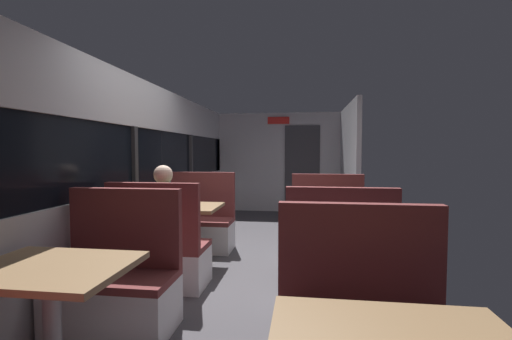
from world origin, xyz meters
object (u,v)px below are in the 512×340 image
at_px(bench_rear_aisle_facing_end, 339,270).
at_px(coffee_cup_primary, 170,202).
at_px(bench_mid_window_facing_entry, 200,226).
at_px(seated_passenger, 163,234).
at_px(dining_table_rear_aisle, 333,221).
at_px(bench_rear_aisle_facing_entry, 328,234).
at_px(dining_table_mid_window, 183,214).
at_px(bench_mid_window_facing_end, 160,255).
at_px(dining_table_near_window, 51,282).
at_px(bench_near_window_facing_entry, 116,288).

bearing_deg(bench_rear_aisle_facing_end, coffee_cup_primary, 155.66).
bearing_deg(bench_mid_window_facing_entry, seated_passenger, -90.00).
height_order(bench_mid_window_facing_entry, dining_table_rear_aisle, bench_mid_window_facing_entry).
bearing_deg(seated_passenger, bench_mid_window_facing_entry, 90.00).
bearing_deg(bench_rear_aisle_facing_entry, dining_table_mid_window, -164.41).
xyz_separation_m(dining_table_rear_aisle, coffee_cup_primary, (-1.95, 0.18, 0.15)).
xyz_separation_m(bench_mid_window_facing_end, bench_rear_aisle_facing_end, (1.79, -0.20, 0.00)).
bearing_deg(dining_table_rear_aisle, dining_table_near_window, -131.04).
distance_m(dining_table_mid_window, bench_rear_aisle_facing_entry, 1.88).
bearing_deg(coffee_cup_primary, bench_near_window_facing_entry, -83.94).
relative_size(bench_near_window_facing_entry, dining_table_mid_window, 1.22).
height_order(dining_table_near_window, bench_mid_window_facing_end, bench_mid_window_facing_end).
bearing_deg(bench_rear_aisle_facing_entry, bench_near_window_facing_entry, -131.04).
bearing_deg(bench_near_window_facing_entry, coffee_cup_primary, 96.06).
height_order(dining_table_near_window, bench_mid_window_facing_entry, bench_mid_window_facing_entry).
bearing_deg(dining_table_near_window, bench_mid_window_facing_entry, 90.00).
distance_m(bench_mid_window_facing_entry, coffee_cup_primary, 0.86).
height_order(bench_mid_window_facing_entry, bench_rear_aisle_facing_entry, same).
bearing_deg(bench_rear_aisle_facing_entry, bench_rear_aisle_facing_end, -90.00).
bearing_deg(dining_table_near_window, bench_rear_aisle_facing_end, 37.16).
relative_size(dining_table_near_window, bench_mid_window_facing_end, 0.82).
bearing_deg(seated_passenger, bench_rear_aisle_facing_end, -8.65).
bearing_deg(dining_table_rear_aisle, bench_mid_window_facing_entry, 153.32).
xyz_separation_m(dining_table_near_window, bench_near_window_facing_entry, (0.00, 0.70, -0.31)).
bearing_deg(dining_table_rear_aisle, bench_rear_aisle_facing_end, -90.00).
xyz_separation_m(bench_near_window_facing_entry, coffee_cup_primary, (-0.16, 1.54, 0.46)).
relative_size(bench_mid_window_facing_entry, bench_rear_aisle_facing_entry, 1.00).
xyz_separation_m(bench_near_window_facing_entry, bench_rear_aisle_facing_entry, (1.79, 2.06, 0.00)).
relative_size(bench_near_window_facing_entry, bench_rear_aisle_facing_entry, 1.00).
bearing_deg(seated_passenger, dining_table_mid_window, 90.00).
bearing_deg(bench_mid_window_facing_end, bench_mid_window_facing_entry, 90.00).
bearing_deg(dining_table_mid_window, dining_table_rear_aisle, -6.38).
distance_m(bench_near_window_facing_entry, bench_rear_aisle_facing_entry, 2.73).
xyz_separation_m(dining_table_mid_window, bench_mid_window_facing_entry, (0.00, 0.70, -0.31)).
bearing_deg(dining_table_near_window, seated_passenger, 90.00).
bearing_deg(bench_near_window_facing_entry, dining_table_near_window, -90.00).
relative_size(dining_table_near_window, coffee_cup_primary, 10.00).
bearing_deg(bench_rear_aisle_facing_end, bench_near_window_facing_entry, -159.84).
bearing_deg(dining_table_mid_window, bench_mid_window_facing_entry, 90.00).
bearing_deg(bench_mid_window_facing_entry, bench_near_window_facing_entry, -90.00).
height_order(bench_rear_aisle_facing_end, bench_rear_aisle_facing_entry, same).
bearing_deg(dining_table_mid_window, bench_near_window_facing_entry, -90.00).
bearing_deg(dining_table_near_window, dining_table_rear_aisle, 48.96).
xyz_separation_m(dining_table_near_window, bench_mid_window_facing_end, (0.00, 1.56, -0.31)).
bearing_deg(dining_table_mid_window, bench_rear_aisle_facing_entry, 15.59).
height_order(bench_rear_aisle_facing_entry, seated_passenger, seated_passenger).
height_order(bench_near_window_facing_entry, bench_mid_window_facing_end, same).
bearing_deg(dining_table_near_window, coffee_cup_primary, 94.18).
distance_m(dining_table_near_window, seated_passenger, 1.63).
relative_size(bench_near_window_facing_entry, seated_passenger, 0.87).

